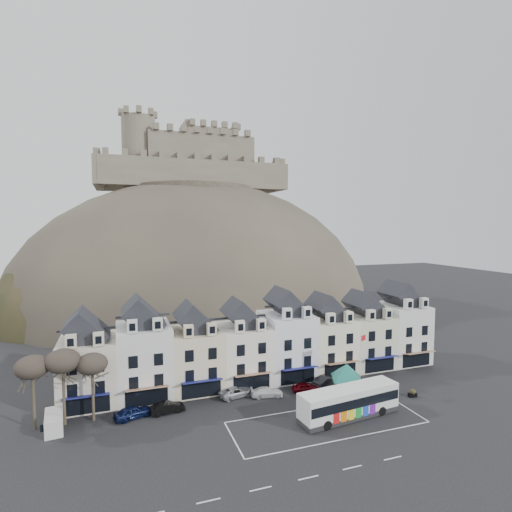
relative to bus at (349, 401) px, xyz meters
The scene contains 21 objects.
ground 5.58m from the bus, 163.30° to the right, with size 300.00×300.00×0.00m, color black.
coach_bay_markings 3.59m from the bus, behind, with size 22.00×7.50×0.01m, color silver.
townhouse_terrace 15.62m from the bus, 108.56° to the left, with size 54.40×9.35×11.80m.
castle_hill 67.58m from the bus, 93.18° to the left, with size 100.00×76.00×68.00m.
castle 83.80m from the bus, 93.46° to the left, with size 50.20×22.20×22.00m.
tree_left_far 35.52m from the bus, 165.18° to the left, with size 3.61×3.61×8.24m.
tree_left_mid 32.71m from the bus, 163.81° to the left, with size 3.78×3.78×8.64m.
tree_left_near 29.77m from the bus, 162.18° to the left, with size 3.43×3.43×7.84m.
bus is the anchor object (origin of this frame).
bus_shelter 5.12m from the bus, 61.21° to the left, with size 6.69×6.69×4.63m.
red_buoy 7.12m from the bus, 32.20° to the left, with size 1.79×1.79×2.14m.
flagpole 7.12m from the bus, 45.11° to the left, with size 1.10×0.52×8.19m.
white_van 32.96m from the bus, 165.95° to the left, with size 2.26×4.29×1.87m.
planter_west 11.10m from the bus, 10.46° to the left, with size 1.13×0.76×1.08m.
planter_east 8.49m from the bus, 17.08° to the left, with size 1.13×0.83×1.02m.
car_navy 25.09m from the bus, 161.31° to the left, with size 1.71×4.25×1.45m, color #0B143B.
car_black 21.40m from the bus, 158.00° to the left, with size 1.42×4.06×1.34m, color black.
car_silver 14.58m from the bus, 138.26° to the left, with size 2.08×4.43×1.25m, color #B0B2B9.
car_white 11.00m from the bus, 130.21° to the left, with size 1.72×4.22×1.23m, color white.
car_maroon 8.26m from the bus, 101.05° to the left, with size 1.47×3.66×1.25m, color #54040C.
car_charcoal 8.93m from the bus, 76.87° to the left, with size 1.62×4.64×1.53m, color black.
Camera 1 is at (-19.97, -37.21, 22.40)m, focal length 28.00 mm.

